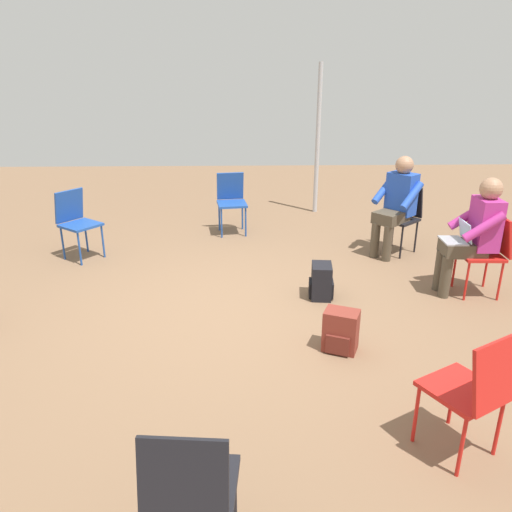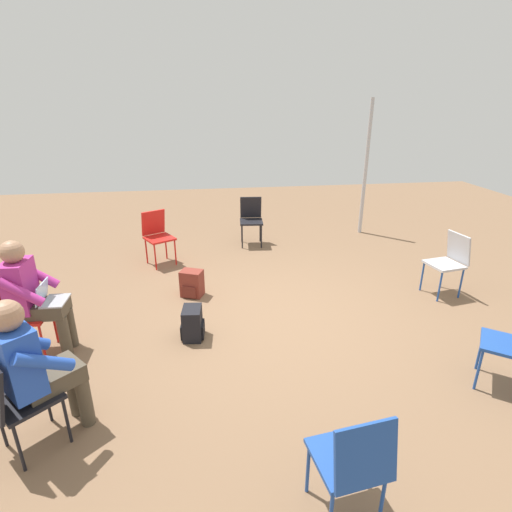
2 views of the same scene
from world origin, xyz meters
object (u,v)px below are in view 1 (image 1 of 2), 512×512
(chair_northwest, at_px, (402,214))
(backpack_near_laptop_user, at_px, (341,333))
(person_with_laptop, at_px, (474,231))
(chair_north, at_px, (488,249))
(person_in_blue, at_px, (397,201))
(chair_east, at_px, (190,489))
(chair_west, at_px, (231,199))
(chair_southwest, at_px, (76,219))
(backpack_by_empty_chair, at_px, (321,283))
(chair_northeast, at_px, (474,387))

(chair_northwest, height_order, backpack_near_laptop_user, chair_northwest)
(person_with_laptop, bearing_deg, chair_northwest, 15.32)
(chair_north, relative_size, person_in_blue, 0.69)
(backpack_near_laptop_user, bearing_deg, chair_east, -28.43)
(chair_east, bearing_deg, person_in_blue, 68.16)
(chair_west, bearing_deg, person_with_laptop, 131.44)
(chair_east, relative_size, chair_southwest, 1.00)
(chair_southwest, xyz_separation_m, chair_north, (1.20, 4.56, 0.00))
(backpack_near_laptop_user, relative_size, backpack_by_empty_chair, 1.00)
(backpack_near_laptop_user, distance_m, backpack_by_empty_chair, 1.03)
(chair_northeast, bearing_deg, chair_east, 174.82)
(chair_north, distance_m, person_with_laptop, 0.26)
(chair_west, height_order, backpack_by_empty_chair, chair_west)
(chair_northeast, bearing_deg, person_with_laptop, 37.56)
(chair_north, bearing_deg, person_with_laptop, 90.00)
(chair_west, bearing_deg, chair_east, 81.42)
(backpack_near_laptop_user, bearing_deg, chair_northeast, 23.09)
(chair_southwest, bearing_deg, person_in_blue, 128.14)
(chair_northeast, xyz_separation_m, person_in_blue, (-3.54, 0.56, 0.20))
(chair_north, relative_size, backpack_by_empty_chair, 2.36)
(chair_east, xyz_separation_m, chair_west, (-5.21, 0.08, 0.00))
(chair_northwest, height_order, chair_southwest, same)
(chair_southwest, relative_size, chair_north, 1.00)
(chair_northeast, bearing_deg, chair_north, 34.08)
(chair_north, relative_size, backpack_near_laptop_user, 2.36)
(chair_north, bearing_deg, chair_northwest, 21.99)
(chair_west, xyz_separation_m, person_with_laptop, (2.17, 2.51, 0.20))
(chair_southwest, distance_m, backpack_near_laptop_user, 3.67)
(chair_north, height_order, chair_northeast, same)
(backpack_near_laptop_user, bearing_deg, chair_west, -163.30)
(chair_northwest, relative_size, chair_north, 1.00)
(chair_east, xyz_separation_m, backpack_by_empty_chair, (-2.99, 1.05, -0.34))
(chair_east, height_order, person_with_laptop, person_with_laptop)
(chair_north, height_order, backpack_near_laptop_user, chair_north)
(person_with_laptop, height_order, person_in_blue, same)
(chair_east, bearing_deg, chair_northeast, 29.03)
(chair_northwest, xyz_separation_m, chair_north, (1.32, 0.49, 0.00))
(person_with_laptop, bearing_deg, chair_northeast, 158.63)
(person_with_laptop, xyz_separation_m, backpack_by_empty_chair, (0.05, -1.54, -0.53))
(person_in_blue, bearing_deg, chair_east, 111.85)
(chair_northwest, xyz_separation_m, person_in_blue, (0.11, -0.13, 0.20))
(chair_west, bearing_deg, chair_northeast, 100.83)
(chair_northeast, bearing_deg, person_in_blue, 51.81)
(chair_west, relative_size, person_with_laptop, 0.69)
(chair_east, distance_m, person_in_blue, 4.77)
(chair_northwest, distance_m, backpack_by_empty_chair, 1.87)
(person_with_laptop, height_order, backpack_near_laptop_user, person_with_laptop)
(chair_northeast, bearing_deg, chair_southwest, 104.73)
(person_with_laptop, bearing_deg, chair_southwest, 76.71)
(chair_west, xyz_separation_m, chair_northeast, (4.51, 1.51, 0.00))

